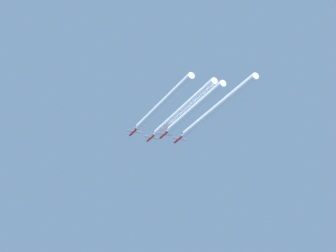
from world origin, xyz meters
The scene contains 8 objects.
jet_lead centered at (0.17, 9.25, 148.44)m, with size 8.69×12.65×3.04m.
jet_left_wingman centered at (-13.73, 0.88, 146.31)m, with size 8.69×12.65×3.04m.
jet_right_wingman centered at (13.35, 0.43, 146.51)m, with size 8.69×12.65×3.04m.
jet_slot centered at (0.44, -8.36, 143.56)m, with size 8.69×12.65×3.04m.
smoke_trail_lead centered at (0.17, -31.70, 148.41)m, with size 3.36×70.41×3.36m.
smoke_trail_left_wingman centered at (-13.73, -37.74, 146.28)m, with size 3.36×65.74×3.36m.
smoke_trail_right_wingman centered at (13.35, -43.70, 146.48)m, with size 3.36×76.77×3.36m.
smoke_trail_slot centered at (0.44, -44.28, 143.53)m, with size 3.36×60.31×3.36m.
Camera 1 is at (-134.16, -309.18, 2.76)m, focal length 70.95 mm.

